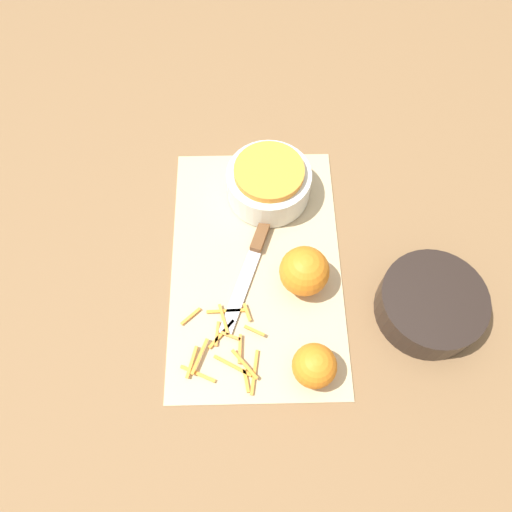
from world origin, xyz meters
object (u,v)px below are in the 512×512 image
(bowl_speckled, at_px, (269,182))
(orange_right, at_px, (314,366))
(bowl_dark, at_px, (430,304))
(knife, at_px, (260,238))
(orange_left, at_px, (304,271))

(bowl_speckled, distance_m, orange_right, 0.34)
(bowl_dark, relative_size, knife, 0.65)
(bowl_dark, distance_m, knife, 0.31)
(bowl_speckled, height_order, knife, bowl_speckled)
(orange_left, height_order, orange_right, orange_left)
(knife, relative_size, orange_right, 3.80)
(bowl_speckled, relative_size, orange_right, 2.20)
(bowl_speckled, distance_m, knife, 0.11)
(knife, distance_m, orange_left, 0.11)
(bowl_speckled, xyz_separation_m, orange_right, (0.33, 0.06, -0.00))
(bowl_speckled, xyz_separation_m, orange_left, (0.18, 0.05, 0.01))
(bowl_speckled, relative_size, orange_left, 1.83)
(knife, xyz_separation_m, orange_right, (0.24, 0.08, 0.03))
(bowl_dark, xyz_separation_m, knife, (-0.14, -0.27, -0.02))
(knife, xyz_separation_m, orange_left, (0.08, 0.07, 0.03))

